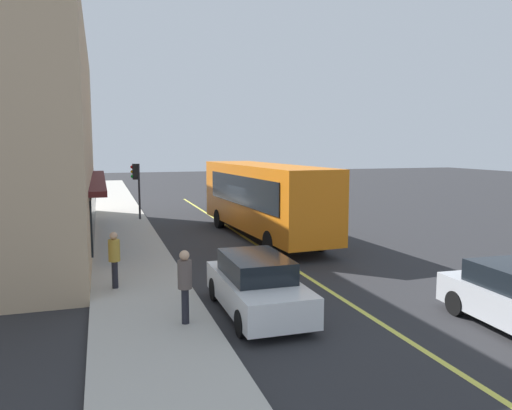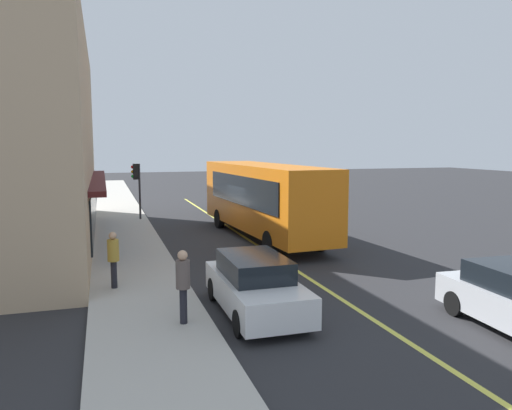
{
  "view_description": "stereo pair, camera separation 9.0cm",
  "coord_description": "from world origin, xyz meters",
  "px_view_note": "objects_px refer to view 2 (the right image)",
  "views": [
    {
      "loc": [
        -22.02,
        6.52,
        4.4
      ],
      "look_at": [
        -0.14,
        -0.44,
        1.6
      ],
      "focal_mm": 34.42,
      "sensor_mm": 36.0,
      "label": 1
    },
    {
      "loc": [
        -22.05,
        6.44,
        4.4
      ],
      "look_at": [
        -0.14,
        -0.44,
        1.6
      ],
      "focal_mm": 34.42,
      "sensor_mm": 36.0,
      "label": 2
    }
  ],
  "objects_px": {
    "bus": "(263,197)",
    "pedestrian_by_curb": "(183,279)",
    "traffic_light": "(137,178)",
    "car_white": "(255,286)",
    "car_black": "(234,200)",
    "pedestrian_at_corner": "(113,254)"
  },
  "relations": [
    {
      "from": "car_black",
      "to": "bus",
      "type": "bearing_deg",
      "value": 173.47
    },
    {
      "from": "traffic_light",
      "to": "car_black",
      "type": "bearing_deg",
      "value": -67.89
    },
    {
      "from": "car_black",
      "to": "pedestrian_by_curb",
      "type": "distance_m",
      "value": 21.23
    },
    {
      "from": "car_black",
      "to": "pedestrian_by_curb",
      "type": "height_order",
      "value": "pedestrian_by_curb"
    },
    {
      "from": "pedestrian_by_curb",
      "to": "traffic_light",
      "type": "bearing_deg",
      "value": -0.43
    },
    {
      "from": "bus",
      "to": "car_black",
      "type": "distance_m",
      "value": 9.73
    },
    {
      "from": "traffic_light",
      "to": "car_white",
      "type": "height_order",
      "value": "traffic_light"
    },
    {
      "from": "pedestrian_at_corner",
      "to": "pedestrian_by_curb",
      "type": "bearing_deg",
      "value": -156.94
    },
    {
      "from": "traffic_light",
      "to": "pedestrian_by_curb",
      "type": "distance_m",
      "value": 17.6
    },
    {
      "from": "bus",
      "to": "car_black",
      "type": "bearing_deg",
      "value": -6.53
    },
    {
      "from": "traffic_light",
      "to": "car_black",
      "type": "relative_size",
      "value": 0.73
    },
    {
      "from": "bus",
      "to": "pedestrian_by_curb",
      "type": "relative_size",
      "value": 6.3
    },
    {
      "from": "car_black",
      "to": "car_white",
      "type": "distance_m",
      "value": 20.12
    },
    {
      "from": "car_black",
      "to": "pedestrian_at_corner",
      "type": "distance_m",
      "value": 18.5
    },
    {
      "from": "car_white",
      "to": "pedestrian_by_curb",
      "type": "height_order",
      "value": "pedestrian_by_curb"
    },
    {
      "from": "pedestrian_by_curb",
      "to": "pedestrian_at_corner",
      "type": "bearing_deg",
      "value": 23.06
    },
    {
      "from": "bus",
      "to": "traffic_light",
      "type": "xyz_separation_m",
      "value": [
        6.96,
        5.37,
        0.55
      ]
    },
    {
      "from": "bus",
      "to": "car_white",
      "type": "xyz_separation_m",
      "value": [
        -10.0,
        3.51,
        -1.24
      ]
    },
    {
      "from": "car_white",
      "to": "pedestrian_by_curb",
      "type": "xyz_separation_m",
      "value": [
        -0.59,
        1.99,
        0.49
      ]
    },
    {
      "from": "bus",
      "to": "car_white",
      "type": "bearing_deg",
      "value": 160.64
    },
    {
      "from": "traffic_light",
      "to": "car_white",
      "type": "distance_m",
      "value": 17.15
    },
    {
      "from": "traffic_light",
      "to": "pedestrian_by_curb",
      "type": "height_order",
      "value": "traffic_light"
    }
  ]
}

